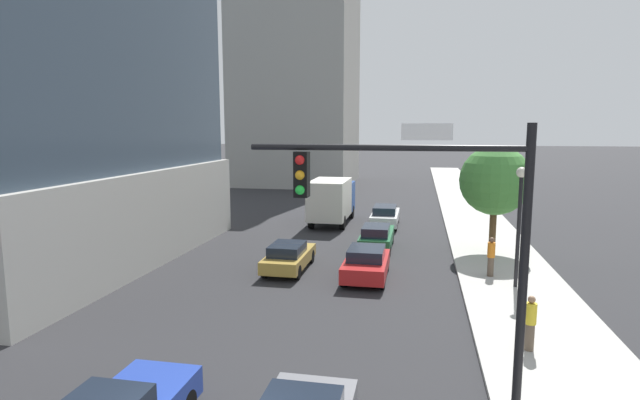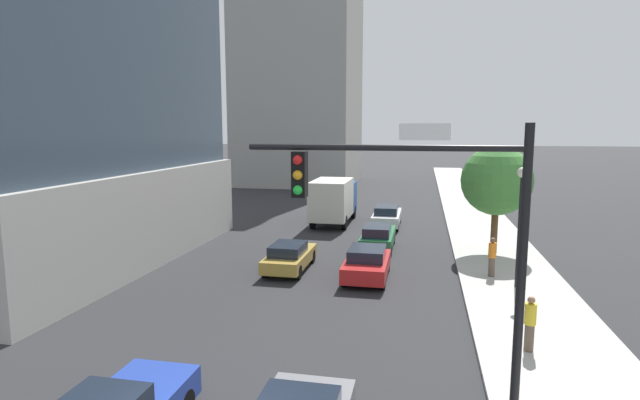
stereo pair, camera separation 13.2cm
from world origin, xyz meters
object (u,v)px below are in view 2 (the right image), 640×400
(construction_building, at_px, (300,49))
(pedestrian_yellow_shirt, at_px, (530,323))
(street_lamp, at_px, (521,208))
(car_red, at_px, (367,263))
(car_white, at_px, (387,216))
(car_green, at_px, (378,237))
(car_gold, at_px, (289,256))
(box_truck, at_px, (334,199))
(traffic_light_pole, at_px, (426,218))
(street_tree, at_px, (497,181))
(pedestrian_orange_shirt, at_px, (492,257))

(construction_building, xyz_separation_m, pedestrian_yellow_shirt, (18.29, -45.99, -15.28))
(street_lamp, xyz_separation_m, car_red, (-6.38, 0.40, -2.81))
(car_white, bearing_deg, car_green, -90.00)
(construction_building, distance_m, car_gold, 42.51)
(car_green, height_order, car_white, car_white)
(car_green, relative_size, box_truck, 0.70)
(car_red, relative_size, pedestrian_yellow_shirt, 2.40)
(traffic_light_pole, relative_size, car_gold, 1.58)
(construction_building, xyz_separation_m, car_gold, (8.84, -38.53, -15.61))
(street_tree, height_order, pedestrian_yellow_shirt, street_tree)
(construction_building, relative_size, car_red, 9.48)
(traffic_light_pole, distance_m, car_gold, 13.83)
(car_red, bearing_deg, traffic_light_pole, -77.36)
(street_lamp, distance_m, box_truck, 16.78)
(construction_building, bearing_deg, box_truck, -71.45)
(traffic_light_pole, xyz_separation_m, pedestrian_yellow_shirt, (3.18, 4.15, -3.82))
(street_tree, distance_m, car_white, 9.83)
(construction_building, relative_size, car_green, 8.34)
(street_lamp, height_order, car_green, street_lamp)
(pedestrian_yellow_shirt, bearing_deg, construction_building, 111.69)
(street_lamp, distance_m, car_green, 9.23)
(pedestrian_orange_shirt, relative_size, pedestrian_yellow_shirt, 1.05)
(traffic_light_pole, height_order, car_white, traffic_light_pole)
(traffic_light_pole, distance_m, street_tree, 17.09)
(box_truck, xyz_separation_m, pedestrian_yellow_shirt, (9.45, -19.64, -0.80))
(street_tree, bearing_deg, pedestrian_orange_shirt, -98.26)
(car_green, bearing_deg, street_tree, 0.32)
(car_gold, bearing_deg, pedestrian_yellow_shirt, -38.26)
(traffic_light_pole, height_order, street_lamp, traffic_light_pole)
(street_tree, bearing_deg, construction_building, 119.40)
(car_white, bearing_deg, traffic_light_pole, -84.03)
(traffic_light_pole, distance_m, car_white, 24.00)
(pedestrian_orange_shirt, bearing_deg, pedestrian_yellow_shirt, -89.21)
(car_white, relative_size, box_truck, 0.72)
(traffic_light_pole, relative_size, car_white, 1.42)
(car_red, bearing_deg, pedestrian_yellow_shirt, -50.39)
(car_gold, distance_m, car_white, 12.51)
(car_green, height_order, pedestrian_orange_shirt, pedestrian_orange_shirt)
(street_lamp, relative_size, box_truck, 0.77)
(car_red, height_order, pedestrian_orange_shirt, pedestrian_orange_shirt)
(street_lamp, relative_size, pedestrian_orange_shirt, 2.83)
(car_green, bearing_deg, construction_building, 110.68)
(car_red, relative_size, car_white, 0.86)
(street_lamp, xyz_separation_m, pedestrian_yellow_shirt, (-0.74, -6.42, -2.52))
(street_lamp, bearing_deg, car_white, 116.21)
(traffic_light_pole, relative_size, pedestrian_orange_shirt, 3.78)
(construction_building, height_order, street_lamp, construction_building)
(box_truck, height_order, pedestrian_orange_shirt, box_truck)
(traffic_light_pole, relative_size, box_truck, 1.03)
(car_green, bearing_deg, traffic_light_pole, -81.58)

